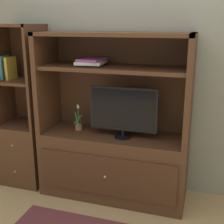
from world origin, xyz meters
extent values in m
plane|color=tan|center=(0.00, 0.00, 0.00)|extent=(8.00, 8.00, 0.00)
cube|color=gray|center=(0.00, 0.75, 1.40)|extent=(6.00, 0.10, 2.80)
cube|color=#4C2D1C|center=(0.00, 0.40, 0.34)|extent=(1.50, 0.51, 0.68)
cube|color=#462A19|center=(0.00, 0.13, 0.34)|extent=(1.38, 0.02, 0.41)
sphere|color=silver|center=(0.00, 0.12, 0.34)|extent=(0.02, 0.02, 0.02)
cube|color=#4C2D1C|center=(-0.73, 0.40, 1.19)|extent=(0.05, 0.51, 1.01)
cube|color=#4C2D1C|center=(0.73, 0.40, 1.19)|extent=(0.05, 0.51, 1.01)
cube|color=#4C2D1C|center=(0.00, 0.65, 1.19)|extent=(1.50, 0.02, 1.01)
cube|color=#4C2D1C|center=(0.00, 0.40, 1.67)|extent=(1.50, 0.51, 0.04)
cube|color=#4C2D1C|center=(0.00, 0.40, 1.35)|extent=(1.40, 0.46, 0.04)
cylinder|color=black|center=(0.12, 0.34, 0.69)|extent=(0.17, 0.17, 0.01)
cylinder|color=black|center=(0.12, 0.34, 0.72)|extent=(0.03, 0.03, 0.06)
cube|color=black|center=(0.12, 0.34, 0.97)|extent=(0.67, 0.02, 0.43)
cube|color=black|center=(0.12, 0.33, 0.97)|extent=(0.63, 0.00, 0.39)
cylinder|color=#B26642|center=(-0.39, 0.42, 0.71)|extent=(0.07, 0.07, 0.06)
cylinder|color=#3D6B33|center=(-0.39, 0.42, 0.85)|extent=(0.01, 0.01, 0.22)
cube|color=#2D7A38|center=(-0.38, 0.42, 0.79)|extent=(0.03, 0.10, 0.13)
cube|color=#2D7A38|center=(-0.40, 0.43, 0.79)|extent=(0.08, 0.06, 0.10)
cube|color=#2D7A38|center=(-0.41, 0.41, 0.79)|extent=(0.07, 0.06, 0.15)
sphere|color=silver|center=(-0.40, 0.42, 0.94)|extent=(0.03, 0.03, 0.03)
sphere|color=silver|center=(-0.39, 0.41, 0.93)|extent=(0.03, 0.03, 0.03)
sphere|color=silver|center=(-0.40, 0.43, 0.95)|extent=(0.02, 0.02, 0.02)
cube|color=black|center=(-0.23, 0.40, 1.38)|extent=(0.25, 0.25, 0.02)
cube|color=silver|center=(-0.23, 0.40, 1.40)|extent=(0.28, 0.35, 0.03)
cube|color=purple|center=(-0.21, 0.41, 1.43)|extent=(0.23, 0.35, 0.02)
cube|color=#4C2D1C|center=(-1.06, 0.40, 0.34)|extent=(0.50, 0.45, 0.69)
sphere|color=silver|center=(-1.06, 0.17, 0.51)|extent=(0.02, 0.02, 0.02)
sphere|color=silver|center=(-1.06, 0.17, 0.21)|extent=(0.02, 0.02, 0.02)
cube|color=#4C2D1C|center=(-1.29, 0.40, 1.22)|extent=(0.03, 0.45, 1.08)
cube|color=#4C2D1C|center=(-0.82, 0.40, 1.22)|extent=(0.03, 0.45, 1.08)
cube|color=#4C2D1C|center=(-1.06, 0.62, 1.22)|extent=(0.50, 0.02, 1.08)
cube|color=#4C2D1C|center=(-1.06, 0.40, 1.17)|extent=(0.44, 0.41, 0.03)
cube|color=#4C2D1C|center=(-1.06, 0.40, 1.75)|extent=(0.50, 0.45, 0.03)
cube|color=teal|center=(-1.23, 0.40, 1.31)|extent=(0.03, 0.15, 0.25)
cube|color=black|center=(-1.19, 0.40, 1.28)|extent=(0.04, 0.14, 0.19)
cube|color=gold|center=(-1.15, 0.40, 1.30)|extent=(0.03, 0.18, 0.24)
camera|label=1|loc=(0.87, -2.40, 1.77)|focal=49.03mm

